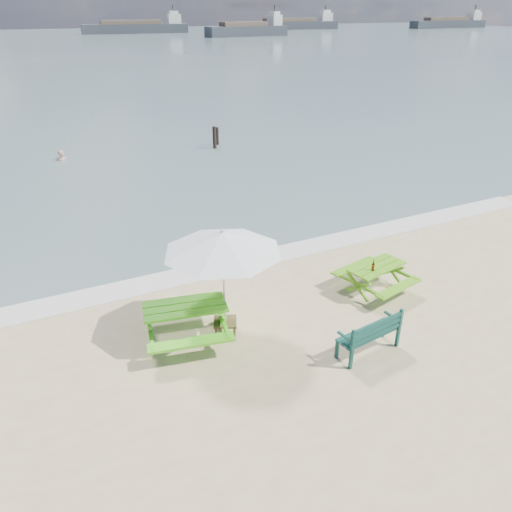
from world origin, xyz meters
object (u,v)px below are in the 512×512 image
park_bench (368,341)px  beer_bottle (373,267)px  picnic_table_left (186,323)px  picnic_table_right (375,279)px  side_table (225,327)px  patio_umbrella (222,242)px  swimmer (63,167)px

park_bench → beer_bottle: bearing=50.1°
picnic_table_left → park_bench: 3.69m
picnic_table_right → side_table: bearing=179.6°
picnic_table_left → patio_umbrella: (0.79, -0.18, 1.75)m
side_table → park_bench: bearing=-39.3°
picnic_table_right → swimmer: size_ratio=1.19×
side_table → beer_bottle: beer_bottle is taller
swimmer → side_table: bearing=-85.3°
patio_umbrella → beer_bottle: 3.95m
picnic_table_left → picnic_table_right: picnic_table_left is taller
picnic_table_right → side_table: size_ratio=2.97×
beer_bottle → swimmer: 16.42m
park_bench → side_table: size_ratio=2.25×
picnic_table_right → side_table: (-3.94, 0.03, -0.17)m
picnic_table_right → swimmer: 16.35m
side_table → patio_umbrella: bearing=161.6°
swimmer → picnic_table_left: bearing=-88.3°
side_table → swimmer: swimmer is taller
picnic_table_right → beer_bottle: bearing=-150.5°
park_bench → patio_umbrella: 3.49m
side_table → swimmer: (-1.26, 15.46, -0.49)m
park_bench → beer_bottle: 2.28m
park_bench → swimmer: bearing=101.5°
patio_umbrella → beer_bottle: (3.70, -0.16, -1.36)m
patio_umbrella → swimmer: patio_umbrella is taller
patio_umbrella → swimmer: 15.70m
side_table → picnic_table_right: bearing=-0.4°
beer_bottle → swimmer: bearing=107.6°
picnic_table_right → park_bench: bearing=-132.1°
picnic_table_right → park_bench: (-1.66, -1.84, -0.07)m
park_bench → picnic_table_left: bearing=146.4°
picnic_table_right → patio_umbrella: size_ratio=0.59×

